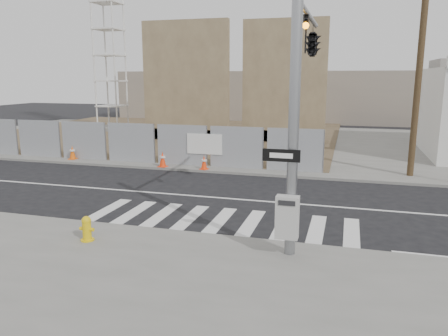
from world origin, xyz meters
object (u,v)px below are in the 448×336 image
(traffic_cone_b, at_px, (72,152))
(traffic_cone_c, at_px, (163,159))
(crane_tower, at_px, (108,17))
(traffic_cone_a, at_px, (11,148))
(traffic_cone_d, at_px, (204,162))
(signal_pole, at_px, (307,65))
(fire_hydrant, at_px, (87,229))

(traffic_cone_b, relative_size, traffic_cone_c, 0.97)
(crane_tower, height_order, traffic_cone_c, crane_tower)
(crane_tower, xyz_separation_m, traffic_cone_a, (0.20, -11.76, -8.55))
(traffic_cone_d, bearing_deg, traffic_cone_b, 175.91)
(crane_tower, xyz_separation_m, traffic_cone_b, (4.61, -12.24, -8.54))
(traffic_cone_a, bearing_deg, traffic_cone_b, -6.16)
(signal_pole, height_order, crane_tower, crane_tower)
(signal_pole, bearing_deg, traffic_cone_c, 139.82)
(fire_hydrant, xyz_separation_m, traffic_cone_d, (0.07, 9.65, -0.01))
(fire_hydrant, bearing_deg, crane_tower, 119.83)
(signal_pole, height_order, traffic_cone_a, signal_pole)
(signal_pole, distance_m, fire_hydrant, 7.67)
(fire_hydrant, relative_size, traffic_cone_a, 0.95)
(traffic_cone_a, relative_size, traffic_cone_c, 0.94)
(signal_pole, xyz_separation_m, traffic_cone_a, (-17.29, 7.29, -4.31))
(crane_tower, relative_size, fire_hydrant, 26.61)
(traffic_cone_b, bearing_deg, crane_tower, 110.65)
(crane_tower, bearing_deg, traffic_cone_d, -46.30)
(traffic_cone_c, bearing_deg, traffic_cone_a, 174.10)
(traffic_cone_b, bearing_deg, traffic_cone_c, -5.69)
(traffic_cone_b, bearing_deg, traffic_cone_d, -4.09)
(signal_pole, bearing_deg, traffic_cone_a, 157.16)
(signal_pole, relative_size, traffic_cone_c, 9.14)
(crane_tower, height_order, traffic_cone_a, crane_tower)
(crane_tower, relative_size, traffic_cone_c, 23.71)
(traffic_cone_a, height_order, traffic_cone_b, traffic_cone_b)
(traffic_cone_b, xyz_separation_m, traffic_cone_d, (7.60, -0.54, -0.03))
(crane_tower, height_order, fire_hydrant, crane_tower)
(crane_tower, bearing_deg, traffic_cone_a, -89.02)
(signal_pole, bearing_deg, traffic_cone_d, 130.12)
(signal_pole, height_order, fire_hydrant, signal_pole)
(signal_pole, distance_m, traffic_cone_b, 15.19)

